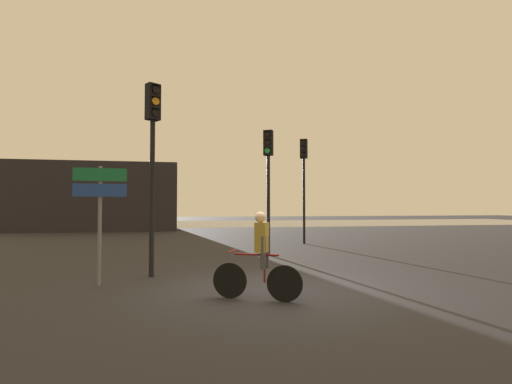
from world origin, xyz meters
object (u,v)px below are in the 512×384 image
object	(u,v)px
traffic_light_far_right	(304,171)
direction_sign_post	(100,203)
distant_building	(97,197)
traffic_light_center	(268,168)
cyclist	(260,255)
traffic_light_near_left	(153,143)

from	to	relation	value
traffic_light_far_right	direction_sign_post	distance (m)	11.43
distant_building	traffic_light_far_right	size ratio (longest dim) A/B	2.33
traffic_light_center	traffic_light_far_right	bearing A→B (deg)	-96.68
traffic_light_far_right	cyclist	xyz separation A→B (m)	(-4.25, -10.52, -2.53)
traffic_light_near_left	cyclist	xyz separation A→B (m)	(2.11, -2.88, -2.46)
distant_building	direction_sign_post	xyz separation A→B (m)	(4.07, -21.12, -0.61)
distant_building	traffic_light_far_right	distance (m)	17.03
traffic_light_near_left	cyclist	bearing A→B (deg)	92.66
direction_sign_post	cyclist	world-z (taller)	direction_sign_post
distant_building	traffic_light_near_left	bearing A→B (deg)	-75.79
traffic_light_near_left	traffic_light_center	bearing A→B (deg)	-169.10
traffic_light_near_left	cyclist	world-z (taller)	traffic_light_near_left
direction_sign_post	distant_building	bearing A→B (deg)	-83.48
traffic_light_near_left	traffic_light_center	size ratio (longest dim) A/B	1.07
direction_sign_post	cyclist	size ratio (longest dim) A/B	1.60
distant_building	direction_sign_post	bearing A→B (deg)	-79.09
traffic_light_near_left	traffic_light_far_right	xyz separation A→B (m)	(6.36, 7.64, 0.07)
distant_building	traffic_light_far_right	world-z (taller)	traffic_light_far_right
distant_building	cyclist	world-z (taller)	distant_building
traffic_light_far_right	cyclist	size ratio (longest dim) A/B	3.00
traffic_light_far_right	traffic_light_near_left	bearing A→B (deg)	79.24
traffic_light_center	traffic_light_far_right	xyz separation A→B (m)	(2.59, 3.95, 0.27)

